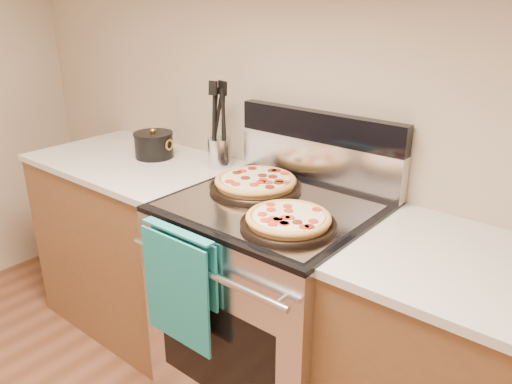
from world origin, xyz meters
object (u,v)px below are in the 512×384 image
Objects in this scene: saucepan at (154,146)px; pepperoni_pizza_front at (288,220)px; utensil_crock at (220,152)px; pepperoni_pizza_back at (255,183)px; range_body at (271,309)px.

pepperoni_pizza_front is at bearing -14.21° from saucepan.
saucepan reaches higher than pepperoni_pizza_front.
utensil_crock is (-0.65, 0.35, 0.03)m from pepperoni_pizza_front.
pepperoni_pizza_front is 2.38× the size of utensil_crock.
saucepan is at bearing 165.79° from pepperoni_pizza_front.
pepperoni_pizza_back is 0.37m from utensil_crock.
utensil_crock reaches higher than saucepan.
utensil_crock is at bearing 155.99° from pepperoni_pizza_back.
pepperoni_pizza_front reaches higher than range_body.
utensil_crock is 0.73× the size of saucepan.
range_body is 0.52m from pepperoni_pizza_back.
utensil_crock reaches higher than pepperoni_pizza_front.
pepperoni_pizza_back is (-0.14, 0.07, 0.50)m from range_body.
saucepan is (-1.00, 0.25, 0.02)m from pepperoni_pizza_front.
utensil_crock is at bearing 15.86° from saucepan.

